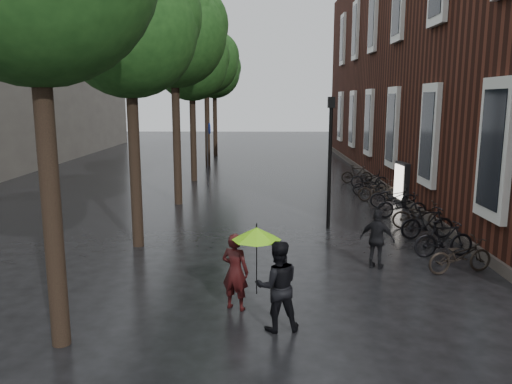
{
  "coord_description": "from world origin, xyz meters",
  "views": [
    {
      "loc": [
        -0.48,
        -7.12,
        4.25
      ],
      "look_at": [
        -0.63,
        6.75,
        1.67
      ],
      "focal_mm": 35.0,
      "sensor_mm": 36.0,
      "label": 1
    }
  ],
  "objects_px": {
    "ad_lightbox": "(402,183)",
    "lamp_post": "(330,150)",
    "pedestrian_walking": "(377,239)",
    "parked_bicycles": "(396,201)",
    "person_burgundy": "(235,271)",
    "person_black": "(277,286)"
  },
  "relations": [
    {
      "from": "person_burgundy",
      "to": "lamp_post",
      "type": "bearing_deg",
      "value": -89.45
    },
    {
      "from": "lamp_post",
      "to": "parked_bicycles",
      "type": "bearing_deg",
      "value": 37.69
    },
    {
      "from": "pedestrian_walking",
      "to": "lamp_post",
      "type": "relative_size",
      "value": 0.35
    },
    {
      "from": "parked_bicycles",
      "to": "ad_lightbox",
      "type": "height_order",
      "value": "ad_lightbox"
    },
    {
      "from": "ad_lightbox",
      "to": "lamp_post",
      "type": "distance_m",
      "value": 5.73
    },
    {
      "from": "person_burgundy",
      "to": "parked_bicycles",
      "type": "relative_size",
      "value": 0.11
    },
    {
      "from": "person_black",
      "to": "lamp_post",
      "type": "height_order",
      "value": "lamp_post"
    },
    {
      "from": "person_black",
      "to": "lamp_post",
      "type": "bearing_deg",
      "value": -113.1
    },
    {
      "from": "lamp_post",
      "to": "person_burgundy",
      "type": "bearing_deg",
      "value": -112.82
    },
    {
      "from": "pedestrian_walking",
      "to": "parked_bicycles",
      "type": "xyz_separation_m",
      "value": [
        2.12,
        6.21,
        -0.29
      ]
    },
    {
      "from": "person_black",
      "to": "pedestrian_walking",
      "type": "distance_m",
      "value": 4.38
    },
    {
      "from": "ad_lightbox",
      "to": "lamp_post",
      "type": "height_order",
      "value": "lamp_post"
    },
    {
      "from": "parked_bicycles",
      "to": "lamp_post",
      "type": "relative_size",
      "value": 3.29
    },
    {
      "from": "pedestrian_walking",
      "to": "ad_lightbox",
      "type": "relative_size",
      "value": 0.89
    },
    {
      "from": "person_black",
      "to": "parked_bicycles",
      "type": "xyz_separation_m",
      "value": [
        4.77,
        9.7,
        -0.39
      ]
    },
    {
      "from": "person_black",
      "to": "ad_lightbox",
      "type": "distance_m",
      "value": 12.88
    },
    {
      "from": "person_black",
      "to": "parked_bicycles",
      "type": "bearing_deg",
      "value": -124.79
    },
    {
      "from": "ad_lightbox",
      "to": "lamp_post",
      "type": "relative_size",
      "value": 0.39
    },
    {
      "from": "person_black",
      "to": "ad_lightbox",
      "type": "height_order",
      "value": "person_black"
    },
    {
      "from": "parked_bicycles",
      "to": "lamp_post",
      "type": "distance_m",
      "value": 4.17
    },
    {
      "from": "pedestrian_walking",
      "to": "lamp_post",
      "type": "height_order",
      "value": "lamp_post"
    },
    {
      "from": "person_burgundy",
      "to": "pedestrian_walking",
      "type": "xyz_separation_m",
      "value": [
        3.47,
        2.56,
        -0.04
      ]
    }
  ]
}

